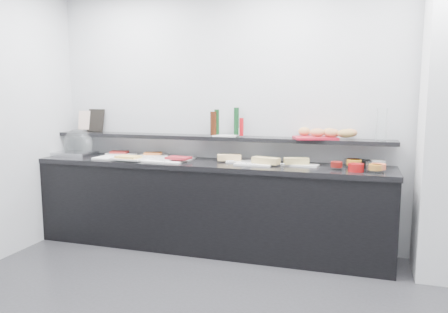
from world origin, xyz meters
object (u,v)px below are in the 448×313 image
(framed_print, at_px, (96,120))
(sandwich_plate_mid, at_px, (253,164))
(cloche_base, at_px, (73,153))
(carafe, at_px, (382,125))
(bread_tray, at_px, (315,138))
(condiment_tray, at_px, (225,136))

(framed_print, bearing_deg, sandwich_plate_mid, -0.18)
(cloche_base, height_order, carafe, carafe)
(sandwich_plate_mid, xyz_separation_m, bread_tray, (0.56, 0.21, 0.25))
(framed_print, xyz_separation_m, condiment_tray, (1.59, -0.10, -0.12))
(framed_print, xyz_separation_m, carafe, (3.10, -0.12, 0.02))
(condiment_tray, height_order, carafe, carafe)
(sandwich_plate_mid, xyz_separation_m, carafe, (1.15, 0.20, 0.39))
(cloche_base, height_order, condiment_tray, condiment_tray)
(condiment_tray, bearing_deg, framed_print, 171.72)
(sandwich_plate_mid, height_order, condiment_tray, condiment_tray)
(bread_tray, distance_m, carafe, 0.61)
(sandwich_plate_mid, distance_m, condiment_tray, 0.48)
(cloche_base, distance_m, carafe, 3.28)
(sandwich_plate_mid, height_order, bread_tray, bread_tray)
(cloche_base, height_order, bread_tray, bread_tray)
(cloche_base, distance_m, bread_tray, 2.67)
(sandwich_plate_mid, distance_m, framed_print, 2.00)
(carafe, bearing_deg, condiment_tray, 179.27)
(bread_tray, xyz_separation_m, carafe, (0.60, -0.01, 0.14))
(cloche_base, bearing_deg, sandwich_plate_mid, -1.62)
(cloche_base, xyz_separation_m, sandwich_plate_mid, (2.10, -0.08, -0.01))
(sandwich_plate_mid, relative_size, bread_tray, 0.90)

